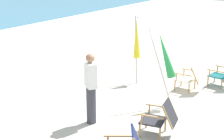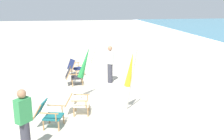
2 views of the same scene
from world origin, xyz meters
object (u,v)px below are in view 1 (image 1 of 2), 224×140
beach_chair_mid_center (191,77)px  person_by_waterline (91,88)px  beach_chair_far_center (224,74)px  umbrella_furled_green (165,56)px  umbrella_furled_yellow (137,40)px  beach_chair_back_left (161,117)px

beach_chair_mid_center → person_by_waterline: size_ratio=0.51×
beach_chair_far_center → umbrella_furled_green: (-2.17, 1.21, 0.90)m
umbrella_furled_yellow → person_by_waterline: size_ratio=1.28×
umbrella_furled_green → person_by_waterline: bearing=145.4°
beach_chair_back_left → person_by_waterline: 1.66m
beach_chair_back_left → beach_chair_far_center: bearing=-11.7°
beach_chair_back_left → umbrella_furled_green: (1.59, 0.43, 0.90)m
beach_chair_back_left → umbrella_furled_green: bearing=15.3°
beach_chair_far_center → umbrella_furled_yellow: bearing=106.4°
beach_chair_far_center → umbrella_furled_yellow: umbrella_furled_yellow is taller
umbrella_furled_green → umbrella_furled_yellow: size_ratio=0.97×
beach_chair_back_left → umbrella_furled_yellow: size_ratio=0.38×
beach_chair_mid_center → beach_chair_back_left: beach_chair_back_left is taller
umbrella_furled_yellow → person_by_waterline: umbrella_furled_yellow is taller
umbrella_furled_green → beach_chair_back_left: bearing=-164.7°
beach_chair_mid_center → person_by_waterline: (-3.10, 1.56, 0.41)m
beach_chair_far_center → beach_chair_back_left: bearing=168.3°
umbrella_furled_yellow → person_by_waterline: 3.16m
beach_chair_far_center → umbrella_furled_yellow: size_ratio=0.43×
umbrella_furled_yellow → umbrella_furled_green: bearing=-136.7°
beach_chair_back_left → umbrella_furled_yellow: 3.62m
umbrella_furled_green → umbrella_furled_yellow: umbrella_furled_yellow is taller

